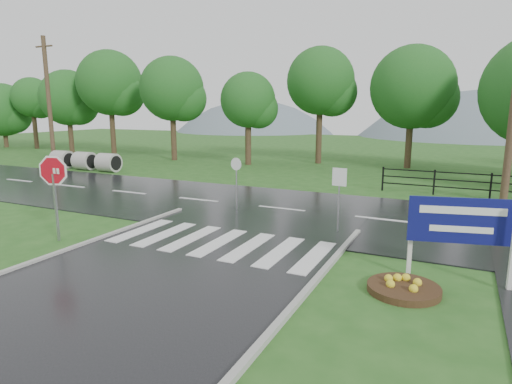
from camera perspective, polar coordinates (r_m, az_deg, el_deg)
The scene contains 13 objects.
ground at distance 9.46m, azimuth -21.04°, elevation -14.99°, with size 120.00×120.00×0.00m, color #275A1E.
main_road at distance 17.43m, azimuth 3.41°, elevation -2.35°, with size 90.00×8.00×0.04m, color black.
crosswalk at distance 13.08m, azimuth -4.96°, elevation -6.68°, with size 6.50×2.80×0.02m.
fence_west at distance 22.01m, azimuth 28.85°, elevation 1.02°, with size 9.58×0.08×1.20m.
hills at distance 73.43m, azimuth 22.46°, elevation -5.26°, with size 102.00×48.00×48.00m.
treeline at distance 30.46m, azimuth 15.21°, elevation 3.06°, with size 83.20×5.20×10.00m.
culvert_pipes at distance 30.87m, azimuth -21.87°, elevation 3.88°, with size 5.50×1.20×1.20m.
stop_sign at distance 14.30m, azimuth -25.38°, elevation 1.64°, with size 1.21×0.38×2.83m.
estate_billboard at distance 10.91m, azimuth 25.70°, elevation -4.00°, with size 2.29×0.60×2.05m.
flower_bed at distance 10.32m, azimuth 19.10°, elevation -11.91°, with size 1.60×1.60×0.32m.
reg_sign_small at distance 14.12m, azimuth 11.03°, elevation 0.62°, with size 0.48×0.07×2.16m.
reg_sign_round at distance 16.98m, azimuth -2.64°, elevation 1.98°, with size 0.49×0.10×2.14m.
utility_pole_west at distance 33.69m, azimuth -25.89°, elevation 10.80°, with size 1.58×0.30×8.89m.
Camera 1 is at (6.37, -5.71, 4.04)m, focal length 30.00 mm.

